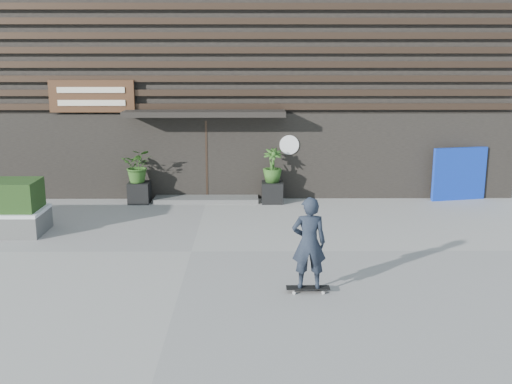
{
  "coord_description": "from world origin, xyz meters",
  "views": [
    {
      "loc": [
        1.3,
        -12.52,
        4.2
      ],
      "look_at": [
        1.41,
        0.96,
        1.1
      ],
      "focal_mm": 42.61,
      "sensor_mm": 36.0,
      "label": 1
    }
  ],
  "objects_px": {
    "planter_pot_left": "(139,193)",
    "skateboarder": "(309,243)",
    "planter_pot_right": "(272,192)",
    "blue_tarp": "(459,174)"
  },
  "relations": [
    {
      "from": "planter_pot_left",
      "to": "planter_pot_right",
      "type": "distance_m",
      "value": 3.8
    },
    {
      "from": "blue_tarp",
      "to": "skateboarder",
      "type": "distance_m",
      "value": 8.62
    },
    {
      "from": "planter_pot_left",
      "to": "planter_pot_right",
      "type": "relative_size",
      "value": 1.0
    },
    {
      "from": "blue_tarp",
      "to": "skateboarder",
      "type": "bearing_deg",
      "value": -137.27
    },
    {
      "from": "planter_pot_right",
      "to": "blue_tarp",
      "type": "relative_size",
      "value": 0.37
    },
    {
      "from": "planter_pot_left",
      "to": "skateboarder",
      "type": "height_order",
      "value": "skateboarder"
    },
    {
      "from": "blue_tarp",
      "to": "planter_pot_right",
      "type": "bearing_deg",
      "value": 171.54
    },
    {
      "from": "skateboarder",
      "to": "blue_tarp",
      "type": "bearing_deg",
      "value": 54.35
    },
    {
      "from": "planter_pot_left",
      "to": "planter_pot_right",
      "type": "bearing_deg",
      "value": 0.0
    },
    {
      "from": "blue_tarp",
      "to": "planter_pot_left",
      "type": "bearing_deg",
      "value": 170.24
    }
  ]
}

